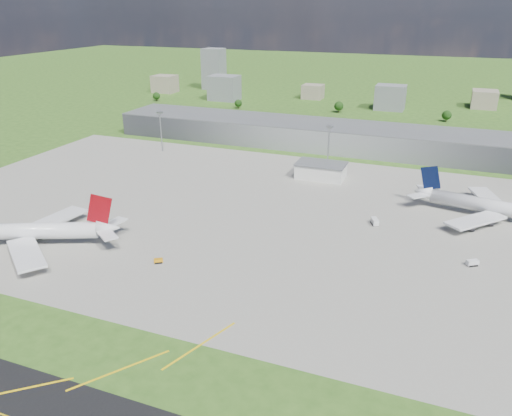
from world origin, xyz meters
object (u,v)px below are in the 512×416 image
(airliner_red_twin, at_px, (25,232))
(van_white_far, at_px, (472,263))
(tug_yellow, at_px, (158,261))
(airliner_blue_quad, at_px, (505,209))
(van_white_near, at_px, (375,222))

(airliner_red_twin, bearing_deg, van_white_far, 172.27)
(tug_yellow, bearing_deg, airliner_red_twin, 151.69)
(airliner_blue_quad, bearing_deg, van_white_near, -143.40)
(airliner_blue_quad, distance_m, van_white_far, 51.51)
(tug_yellow, relative_size, van_white_near, 0.63)
(van_white_far, bearing_deg, airliner_red_twin, 162.72)
(tug_yellow, distance_m, van_white_far, 115.85)
(tug_yellow, xyz_separation_m, van_white_far, (108.73, 40.00, 0.28))
(airliner_red_twin, height_order, tug_yellow, airliner_red_twin)
(tug_yellow, height_order, van_white_near, van_white_near)
(airliner_blue_quad, bearing_deg, airliner_red_twin, -140.89)
(airliner_blue_quad, bearing_deg, van_white_far, -93.93)
(airliner_red_twin, xyz_separation_m, van_white_far, (165.92, 45.81, -4.54))
(airliner_red_twin, relative_size, van_white_far, 15.67)
(tug_yellow, relative_size, van_white_far, 0.79)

